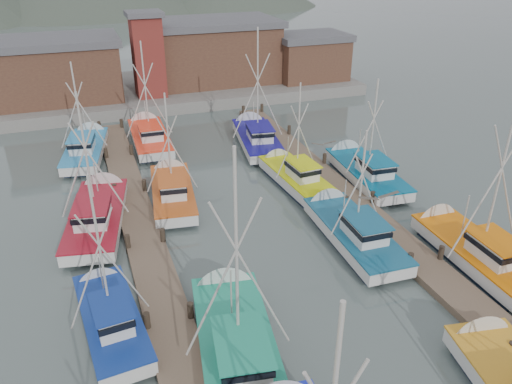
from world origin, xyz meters
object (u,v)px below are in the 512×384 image
object	(u,v)px
boat_4	(236,341)
boat_8	(172,190)
lookout_tower	(148,54)
boat_12	(149,136)

from	to	relation	value
boat_4	boat_8	xyz separation A→B (m)	(0.31, 15.25, -0.01)
boat_8	lookout_tower	bearing A→B (deg)	91.69
lookout_tower	boat_12	xyz separation A→B (m)	(-2.07, -10.98, -4.87)
boat_4	boat_12	distance (m)	26.48
boat_8	boat_12	world-z (taller)	boat_12
boat_12	boat_4	bearing A→B (deg)	-89.55
lookout_tower	boat_8	world-z (taller)	lookout_tower
boat_8	boat_12	distance (m)	11.23
boat_4	boat_8	world-z (taller)	boat_4
boat_8	boat_4	bearing A→B (deg)	-83.61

